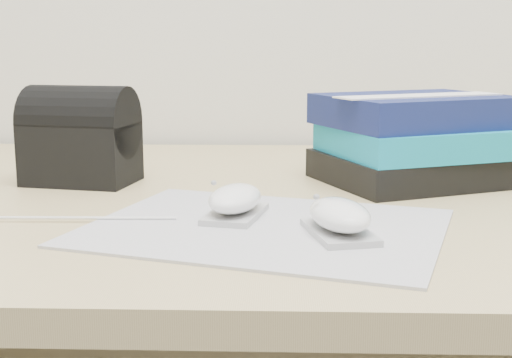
{
  "coord_description": "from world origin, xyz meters",
  "views": [
    {
      "loc": [
        -0.07,
        0.72,
        0.91
      ],
      "look_at": [
        -0.1,
        1.45,
        0.77
      ],
      "focal_mm": 50.0,
      "sensor_mm": 36.0,
      "label": 1
    }
  ],
  "objects_px": {
    "mouse_front": "(340,218)",
    "pouch": "(80,136)",
    "desk": "(332,348)",
    "mouse_rear": "(235,201)",
    "book_stack": "(417,139)"
  },
  "relations": [
    {
      "from": "mouse_front",
      "to": "pouch",
      "type": "xyz_separation_m",
      "value": [
        -0.31,
        0.26,
        0.04
      ]
    },
    {
      "from": "desk",
      "to": "mouse_rear",
      "type": "distance_m",
      "value": 0.35
    },
    {
      "from": "pouch",
      "to": "desk",
      "type": "bearing_deg",
      "value": 3.14
    },
    {
      "from": "mouse_front",
      "to": "book_stack",
      "type": "height_order",
      "value": "book_stack"
    },
    {
      "from": "mouse_front",
      "to": "pouch",
      "type": "bearing_deg",
      "value": 140.59
    },
    {
      "from": "book_stack",
      "to": "pouch",
      "type": "height_order",
      "value": "pouch"
    },
    {
      "from": "mouse_front",
      "to": "book_stack",
      "type": "xyz_separation_m",
      "value": [
        0.12,
        0.28,
        0.04
      ]
    },
    {
      "from": "mouse_rear",
      "to": "mouse_front",
      "type": "relative_size",
      "value": 0.97
    },
    {
      "from": "mouse_rear",
      "to": "book_stack",
      "type": "relative_size",
      "value": 0.35
    },
    {
      "from": "book_stack",
      "to": "pouch",
      "type": "relative_size",
      "value": 1.92
    },
    {
      "from": "mouse_rear",
      "to": "mouse_front",
      "type": "distance_m",
      "value": 0.12
    },
    {
      "from": "mouse_front",
      "to": "mouse_rear",
      "type": "bearing_deg",
      "value": 146.18
    },
    {
      "from": "pouch",
      "to": "book_stack",
      "type": "bearing_deg",
      "value": 2.85
    },
    {
      "from": "mouse_rear",
      "to": "book_stack",
      "type": "height_order",
      "value": "book_stack"
    },
    {
      "from": "mouse_rear",
      "to": "desk",
      "type": "bearing_deg",
      "value": 60.11
    }
  ]
}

